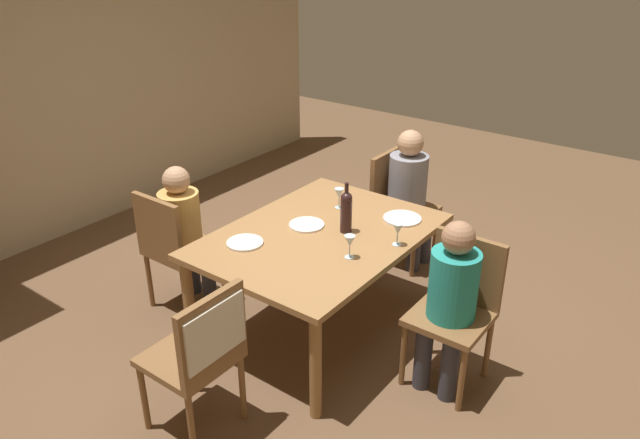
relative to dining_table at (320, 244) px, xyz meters
name	(u,v)px	position (x,y,z in m)	size (l,w,h in m)	color
ground_plane	(320,325)	(0.00, 0.00, -0.65)	(10.00, 10.00, 0.00)	brown
rear_room_partition	(61,81)	(0.00, 2.78, 0.70)	(6.40, 0.12, 2.70)	tan
dining_table	(320,244)	(0.00, 0.00, 0.00)	(1.59, 1.16, 0.73)	olive
chair_far_left	(173,244)	(-0.44, 0.96, -0.12)	(0.44, 0.44, 0.92)	brown
chair_near	(457,301)	(0.09, -0.96, -0.12)	(0.44, 0.44, 0.92)	brown
chair_right_end	(397,200)	(1.17, 0.09, -0.12)	(0.44, 0.44, 0.92)	brown
chair_left_end	(204,346)	(-1.17, -0.12, -0.06)	(0.44, 0.46, 0.92)	brown
person_woman_host	(184,226)	(-0.33, 0.96, -0.02)	(0.33, 0.28, 1.09)	#33333D
person_man_bearded	(451,295)	(-0.03, -0.96, -0.02)	(0.33, 0.29, 1.09)	#33333D
person_man_guest	(410,189)	(1.17, -0.03, 0.00)	(0.31, 0.36, 1.14)	#33333D
wine_bottle_tall_green	(346,211)	(0.12, -0.12, 0.23)	(0.08, 0.08, 0.35)	black
wine_glass_near_left	(398,230)	(0.16, -0.49, 0.18)	(0.07, 0.07, 0.15)	silver
wine_glass_centre	(350,242)	(-0.15, -0.34, 0.18)	(0.07, 0.07, 0.15)	silver
wine_glass_near_right	(339,194)	(0.40, 0.13, 0.18)	(0.07, 0.07, 0.15)	silver
dinner_plate_host	(307,225)	(0.04, 0.14, 0.08)	(0.24, 0.24, 0.01)	white
dinner_plate_guest_left	(402,218)	(0.51, -0.33, 0.08)	(0.26, 0.26, 0.01)	white
dinner_plate_guest_right	(245,243)	(-0.40, 0.30, 0.08)	(0.23, 0.23, 0.01)	silver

